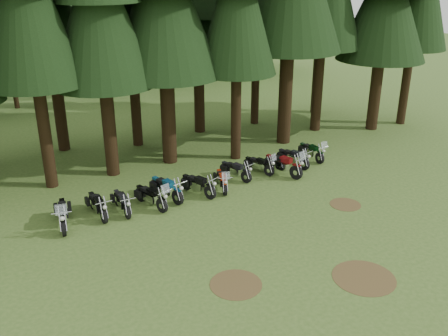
{
  "coord_description": "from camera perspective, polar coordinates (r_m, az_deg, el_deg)",
  "views": [
    {
      "loc": [
        -10.74,
        -13.85,
        10.13
      ],
      "look_at": [
        0.82,
        5.0,
        1.0
      ],
      "focal_mm": 40.0,
      "sensor_mm": 36.0,
      "label": 1
    }
  ],
  "objects": [
    {
      "name": "motorcycle_10",
      "position": [
        26.9,
        7.86,
        1.13
      ],
      "size": [
        0.6,
        2.15,
        0.89
      ],
      "rotation": [
        0.0,
        0.0,
        0.21
      ],
      "color": "black",
      "rests_on": "ground"
    },
    {
      "name": "decid_5",
      "position": [
        44.08,
        -6.07,
        17.24
      ],
      "size": [
        8.45,
        8.21,
        10.56
      ],
      "color": "black",
      "rests_on": "ground"
    },
    {
      "name": "motorcycle_6",
      "position": [
        23.93,
        -0.25,
        -1.47
      ],
      "size": [
        0.95,
        2.01,
        1.3
      ],
      "rotation": [
        0.0,
        0.0,
        -0.35
      ],
      "color": "black",
      "rests_on": "ground"
    },
    {
      "name": "motorcycle_8",
      "position": [
        25.89,
        4.0,
        0.36
      ],
      "size": [
        0.81,
        1.97,
        1.25
      ],
      "rotation": [
        0.0,
        0.0,
        0.29
      ],
      "color": "black",
      "rests_on": "ground"
    },
    {
      "name": "dirt_patch_1",
      "position": [
        23.25,
        13.69,
        -4.07
      ],
      "size": [
        1.4,
        1.4,
        0.01
      ],
      "primitive_type": "cylinder",
      "color": "#4C3D1E",
      "rests_on": "ground"
    },
    {
      "name": "motorcycle_9",
      "position": [
        25.71,
        6.75,
        0.34
      ],
      "size": [
        0.92,
        2.49,
        1.57
      ],
      "rotation": [
        0.0,
        0.0,
        0.25
      ],
      "color": "black",
      "rests_on": "ground"
    },
    {
      "name": "motorcycle_1",
      "position": [
        22.14,
        -14.25,
        -4.22
      ],
      "size": [
        0.31,
        2.2,
        0.9
      ],
      "rotation": [
        0.0,
        0.0,
        -0.01
      ],
      "color": "black",
      "rests_on": "ground"
    },
    {
      "name": "dirt_patch_2",
      "position": [
        18.37,
        15.69,
        -11.98
      ],
      "size": [
        2.2,
        2.2,
        0.01
      ],
      "primitive_type": "cylinder",
      "color": "#4C3D1E",
      "rests_on": "ground"
    },
    {
      "name": "ground",
      "position": [
        20.24,
        5.48,
        -7.71
      ],
      "size": [
        120.0,
        120.0,
        0.0
      ],
      "primitive_type": "plane",
      "color": "#3C5B20",
      "rests_on": "ground"
    },
    {
      "name": "decid_7",
      "position": [
        50.81,
        5.32,
        17.94
      ],
      "size": [
        8.44,
        8.2,
        10.55
      ],
      "color": "black",
      "rests_on": "ground"
    },
    {
      "name": "motorcycle_2",
      "position": [
        22.25,
        -11.59,
        -3.9
      ],
      "size": [
        0.34,
        2.08,
        0.85
      ],
      "rotation": [
        0.0,
        0.0,
        -0.06
      ],
      "color": "black",
      "rests_on": "ground"
    },
    {
      "name": "decid_3",
      "position": [
        39.84,
        -23.07,
        12.6
      ],
      "size": [
        6.12,
        5.95,
        7.65
      ],
      "color": "black",
      "rests_on": "ground"
    },
    {
      "name": "motorcycle_3",
      "position": [
        22.43,
        -8.34,
        -3.3
      ],
      "size": [
        0.8,
        2.26,
        1.43
      ],
      "rotation": [
        0.0,
        0.0,
        0.24
      ],
      "color": "black",
      "rests_on": "ground"
    },
    {
      "name": "motorcycle_4",
      "position": [
        23.1,
        -6.6,
        -2.39
      ],
      "size": [
        0.6,
        2.35,
        0.96
      ],
      "rotation": [
        0.0,
        0.0,
        0.19
      ],
      "color": "black",
      "rests_on": "ground"
    },
    {
      "name": "dirt_patch_0",
      "position": [
        17.4,
        1.36,
        -13.15
      ],
      "size": [
        1.8,
        1.8,
        0.01
      ],
      "primitive_type": "cylinder",
      "color": "#4C3D1E",
      "rests_on": "ground"
    },
    {
      "name": "motorcycle_5",
      "position": [
        23.43,
        -3.0,
        -1.98
      ],
      "size": [
        0.78,
        2.15,
        0.9
      ],
      "rotation": [
        0.0,
        0.0,
        0.3
      ],
      "color": "black",
      "rests_on": "ground"
    },
    {
      "name": "motorcycle_0",
      "position": [
        21.66,
        -17.93,
        -5.12
      ],
      "size": [
        0.86,
        2.41,
        1.52
      ],
      "rotation": [
        0.0,
        0.0,
        -0.24
      ],
      "color": "black",
      "rests_on": "ground"
    },
    {
      "name": "decid_4",
      "position": [
        42.41,
        -14.77,
        13.92
      ],
      "size": [
        5.93,
        5.76,
        7.41
      ],
      "color": "black",
      "rests_on": "ground"
    },
    {
      "name": "decid_6",
      "position": [
        48.46,
        0.57,
        16.6
      ],
      "size": [
        7.06,
        6.86,
        8.82
      ],
      "color": "black",
      "rests_on": "ground"
    },
    {
      "name": "motorcycle_11",
      "position": [
        27.98,
        9.95,
        1.85
      ],
      "size": [
        0.4,
        2.13,
        1.34
      ],
      "rotation": [
        0.0,
        0.0,
        -0.02
      ],
      "color": "black",
      "rests_on": "ground"
    },
    {
      "name": "motorcycle_7",
      "position": [
        25.09,
        1.3,
        -0.31
      ],
      "size": [
        0.67,
        2.04,
        0.84
      ],
      "rotation": [
        0.0,
        0.0,
        0.26
      ],
      "color": "black",
      "rests_on": "ground"
    }
  ]
}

